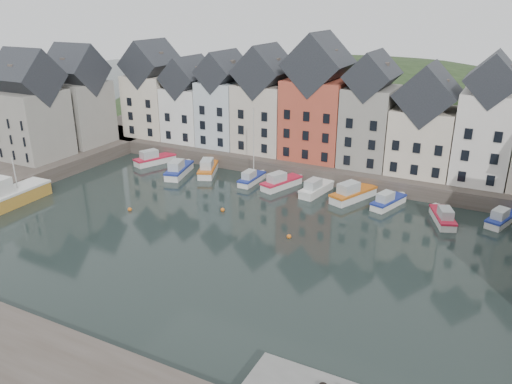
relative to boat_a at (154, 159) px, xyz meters
The scene contains 18 objects.
ground 29.89m from the boat_a, 39.83° to the right, with size 260.00×260.00×0.00m, color black.
far_quay 25.39m from the boat_a, 25.33° to the left, with size 90.00×16.00×2.00m, color #433B33.
left_quay 21.40m from the boat_a, 131.05° to the right, with size 14.00×54.00×2.00m, color #433B33.
hillside 47.29m from the boat_a, 58.08° to the left, with size 153.60×70.40×64.00m.
far_terrace 28.79m from the boat_a, 18.72° to the left, with size 72.37×8.16×17.78m.
left_terrace 16.38m from the boat_a, 156.64° to the right, with size 7.65×17.00×15.69m.
mooring_buoys 23.45m from the boat_a, 36.08° to the right, with size 20.50×5.50×0.50m.
boat_a is the anchor object (origin of this frame).
boat_b 7.12m from the boat_a, 22.42° to the right, with size 3.81×7.16×2.63m.
boat_c 10.01m from the boat_a, ahead, with size 4.57×7.12×2.62m.
boat_d 17.47m from the boat_a, ahead, with size 1.76×5.51×10.51m.
boat_e 21.79m from the boat_a, ahead, with size 3.96×6.66×2.44m.
boat_f 26.85m from the boat_a, ahead, with size 2.87×6.39×2.37m.
boat_g 31.69m from the boat_a, ahead, with size 4.70×7.32×2.69m.
boat_h 36.24m from the boat_a, ahead, with size 3.45×6.01×2.21m.
boat_i 43.01m from the boat_a, ahead, with size 3.79×6.03×2.22m.
boat_j 48.84m from the boat_a, ahead, with size 3.51×5.89×2.16m.
large_vessel 23.25m from the boat_a, 103.00° to the right, with size 3.60×11.69×6.03m.
Camera 1 is at (24.71, -39.13, 23.63)m, focal length 35.00 mm.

